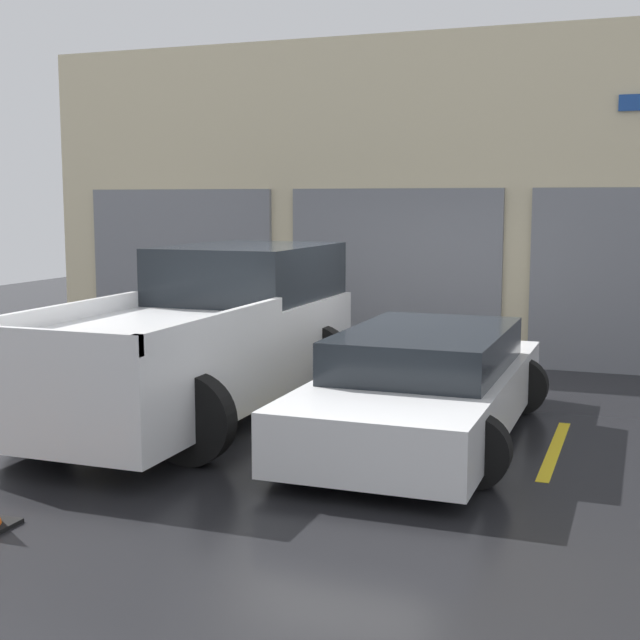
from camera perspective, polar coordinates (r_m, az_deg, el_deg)
ground_plane at (r=10.95m, az=1.50°, el=-5.17°), size 28.00×28.00×0.00m
shophouse_building at (r=13.82m, az=5.92°, el=7.44°), size 12.35×0.68×4.89m
pickup_truck at (r=10.37m, az=-7.24°, el=-1.00°), size 2.56×5.40×1.87m
sedan_white at (r=9.25m, az=6.71°, el=-4.19°), size 2.20×4.59×1.12m
parking_stripe_far_left at (r=10.95m, az=-14.11°, el=-5.38°), size 0.12×2.20×0.01m
parking_stripe_left at (r=9.73m, az=-1.03°, el=-6.78°), size 0.12×2.20×0.01m
parking_stripe_centre at (r=9.14m, az=14.79°, el=-7.99°), size 0.12×2.20×0.01m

